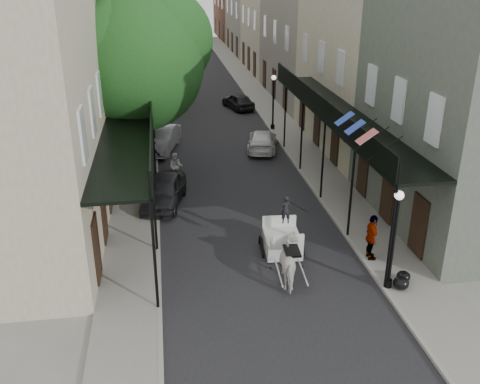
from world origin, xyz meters
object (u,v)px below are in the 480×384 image
object	(u,v)px
carriage	(281,225)
pedestrian_sidewalk_right	(372,237)
tree_near	(144,56)
lamppost_left	(152,169)
car_left_near	(164,191)
pedestrian_sidewalk_left	(151,153)
lamppost_right_near	(394,239)
lamppost_right_far	(273,101)
car_left_far	(169,82)
pedestrian_walking	(176,167)
car_right_far	(238,101)
car_right_near	(262,140)
horse	(292,262)
car_left_mid	(161,139)
tree_far	(147,35)

from	to	relation	value
carriage	pedestrian_sidewalk_right	world-z (taller)	carriage
tree_near	lamppost_left	size ratio (longest dim) A/B	2.60
carriage	car_left_near	size ratio (longest dim) A/B	0.65
tree_near	pedestrian_sidewalk_right	xyz separation A→B (m)	(8.40, -10.18, -5.44)
pedestrian_sidewalk_right	car_left_near	size ratio (longest dim) A/B	0.44
carriage	pedestrian_sidewalk_left	bearing A→B (deg)	120.49
lamppost_right_near	lamppost_right_far	size ratio (longest dim) A/B	1.00
car_left_far	pedestrian_walking	bearing A→B (deg)	-111.18
pedestrian_sidewalk_right	car_left_far	distance (m)	32.63
car_left_far	car_right_far	world-z (taller)	car_left_far
carriage	pedestrian_sidewalk_left	xyz separation A→B (m)	(-5.19, 10.24, -0.18)
pedestrian_walking	car_right_near	bearing A→B (deg)	46.65
pedestrian_walking	pedestrian_sidewalk_right	distance (m)	12.02
lamppost_right_near	pedestrian_sidewalk_left	xyz separation A→B (m)	(-8.30, 13.79, -1.17)
car_left_far	lamppost_right_far	bearing A→B (deg)	-84.66
horse	car_left_mid	xyz separation A→B (m)	(-4.42, 15.77, -0.08)
pedestrian_sidewalk_left	car_right_near	bearing A→B (deg)	-162.21
tree_far	car_left_far	size ratio (longest dim) A/B	1.63
lamppost_right_near	car_right_far	distance (m)	26.38
pedestrian_sidewalk_right	horse	bearing A→B (deg)	110.75
tree_near	tree_far	bearing A→B (deg)	90.19
tree_near	car_right_near	bearing A→B (deg)	29.35
lamppost_left	carriage	size ratio (longest dim) A/B	1.36
lamppost_left	pedestrian_walking	distance (m)	4.08
pedestrian_sidewalk_left	car_left_mid	distance (m)	3.05
lamppost_right_near	car_left_mid	size ratio (longest dim) A/B	0.83
horse	lamppost_right_far	bearing A→B (deg)	-96.14
carriage	pedestrian_walking	world-z (taller)	carriage
lamppost_right_near	lamppost_left	bearing A→B (deg)	135.71
lamppost_left	car_right_near	size ratio (longest dim) A/B	0.88
car_left_near	lamppost_right_far	bearing A→B (deg)	69.20
pedestrian_walking	car_right_near	world-z (taller)	pedestrian_walking
lamppost_left	tree_near	bearing A→B (deg)	91.34
tree_far	lamppost_left	bearing A→B (deg)	-89.54
pedestrian_walking	pedestrian_sidewalk_left	size ratio (longest dim) A/B	0.99
lamppost_right_far	tree_near	bearing A→B (deg)	-136.69
pedestrian_sidewalk_right	pedestrian_sidewalk_left	bearing A→B (deg)	39.82
car_right_near	car_right_far	size ratio (longest dim) A/B	1.12
horse	car_right_far	distance (m)	25.36
lamppost_right_far	pedestrian_walking	xyz separation A→B (m)	(-7.01, -8.32, -1.29)
lamppost_right_near	carriage	size ratio (longest dim) A/B	1.36
tree_near	pedestrian_walking	world-z (taller)	tree_near
lamppost_left	pedestrian_sidewalk_left	distance (m)	5.91
pedestrian_sidewalk_right	car_right_near	distance (m)	14.10
tree_far	car_right_near	size ratio (longest dim) A/B	2.05
tree_far	lamppost_right_near	world-z (taller)	tree_far
lamppost_right_near	pedestrian_sidewalk_left	world-z (taller)	lamppost_right_near
car_left_near	car_right_far	distance (m)	18.78
lamppost_right_far	car_right_far	world-z (taller)	lamppost_right_far
pedestrian_sidewalk_left	lamppost_left	bearing A→B (deg)	90.75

